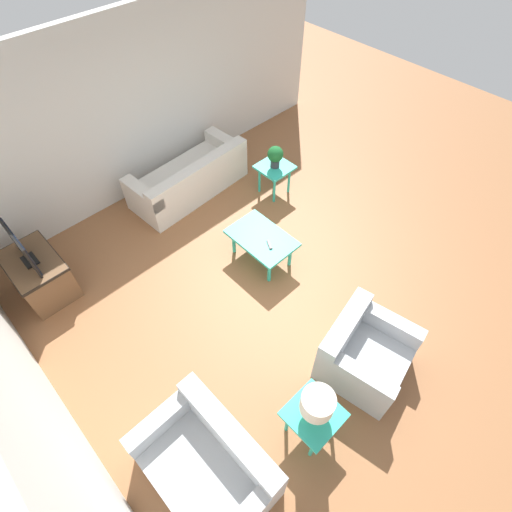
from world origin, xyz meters
TOP-DOWN VIEW (x-y plane):
  - ground_plane at (0.00, 0.00)m, footprint 14.00×14.00m
  - wall_back at (0.00, 3.06)m, footprint 7.20×0.12m
  - wall_right at (3.06, 0.00)m, footprint 0.12×7.20m
  - sofa at (2.34, -0.25)m, footprint 0.95×2.00m
  - armchair at (-1.49, 0.22)m, footprint 1.04×1.08m
  - loveseat at (-1.16, 2.23)m, footprint 1.31×0.88m
  - coffee_table at (0.50, -0.09)m, footprint 0.93×0.62m
  - side_table_plant at (1.39, -1.25)m, footprint 0.51×0.51m
  - side_table_lamp at (-1.58, 1.21)m, footprint 0.51×0.51m
  - tv_stand_chest at (2.13, 2.40)m, footprint 0.90×0.61m
  - television at (2.13, 2.40)m, footprint 0.73×0.16m
  - potted_plant at (1.39, -1.25)m, footprint 0.25×0.25m
  - table_lamp at (-1.58, 1.21)m, footprint 0.32×0.32m
  - remote_control at (0.32, -0.07)m, footprint 0.16×0.11m

SIDE VIEW (x-z plane):
  - ground_plane at x=0.00m, z-range 0.00..0.00m
  - sofa at x=2.34m, z-range -0.08..0.62m
  - loveseat at x=-1.16m, z-range -0.09..0.68m
  - armchair at x=-1.49m, z-range -0.08..0.68m
  - tv_stand_chest at x=2.13m, z-range 0.02..0.62m
  - coffee_table at x=0.50m, z-range 0.17..0.62m
  - side_table_plant at x=1.39m, z-range 0.18..0.71m
  - side_table_lamp at x=-1.58m, z-range 0.18..0.71m
  - remote_control at x=0.32m, z-range 0.45..0.47m
  - potted_plant at x=1.39m, z-range 0.56..0.91m
  - table_lamp at x=-1.58m, z-range 0.60..1.01m
  - television at x=2.13m, z-range 0.60..1.12m
  - wall_back at x=0.00m, z-range 0.00..2.70m
  - wall_right at x=3.06m, z-range 0.00..2.70m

